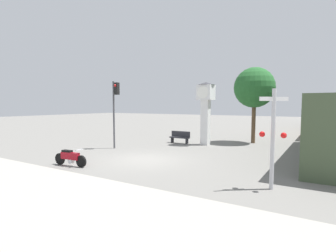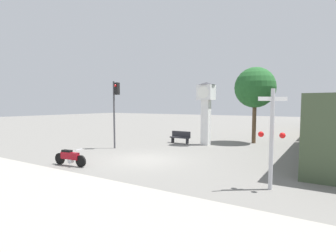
{
  "view_description": "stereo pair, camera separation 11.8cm",
  "coord_description": "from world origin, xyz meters",
  "px_view_note": "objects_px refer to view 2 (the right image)",
  "views": [
    {
      "loc": [
        8.3,
        -11.3,
        2.97
      ],
      "look_at": [
        0.09,
        2.21,
        1.68
      ],
      "focal_mm": 28.0,
      "sensor_mm": 36.0,
      "label": 1
    },
    {
      "loc": [
        8.4,
        -11.24,
        2.97
      ],
      "look_at": [
        0.09,
        2.21,
        1.68
      ],
      "focal_mm": 28.0,
      "sensor_mm": 36.0,
      "label": 2
    }
  ],
  "objects_px": {
    "bench": "(180,137)",
    "traffic_light": "(115,103)",
    "freight_train": "(335,118)",
    "motorcycle": "(70,157)",
    "railroad_crossing_signal": "(272,135)",
    "clock_tower": "(206,103)",
    "street_tree": "(255,88)"
  },
  "relations": [
    {
      "from": "railroad_crossing_signal",
      "to": "traffic_light",
      "type": "bearing_deg",
      "value": 161.08
    },
    {
      "from": "traffic_light",
      "to": "bench",
      "type": "relative_size",
      "value": 2.83
    },
    {
      "from": "bench",
      "to": "traffic_light",
      "type": "bearing_deg",
      "value": -119.88
    },
    {
      "from": "freight_train",
      "to": "street_tree",
      "type": "height_order",
      "value": "street_tree"
    },
    {
      "from": "freight_train",
      "to": "traffic_light",
      "type": "bearing_deg",
      "value": -126.05
    },
    {
      "from": "traffic_light",
      "to": "motorcycle",
      "type": "bearing_deg",
      "value": -72.1
    },
    {
      "from": "freight_train",
      "to": "bench",
      "type": "distance_m",
      "value": 16.62
    },
    {
      "from": "freight_train",
      "to": "railroad_crossing_signal",
      "type": "distance_m",
      "value": 21.23
    },
    {
      "from": "motorcycle",
      "to": "clock_tower",
      "type": "xyz_separation_m",
      "value": [
        2.93,
        9.66,
        2.65
      ]
    },
    {
      "from": "clock_tower",
      "to": "bench",
      "type": "relative_size",
      "value": 2.88
    },
    {
      "from": "street_tree",
      "to": "bench",
      "type": "xyz_separation_m",
      "value": [
        -4.8,
        -3.06,
        -3.76
      ]
    },
    {
      "from": "street_tree",
      "to": "freight_train",
      "type": "bearing_deg",
      "value": 61.73
    },
    {
      "from": "clock_tower",
      "to": "railroad_crossing_signal",
      "type": "distance_m",
      "value": 10.36
    },
    {
      "from": "clock_tower",
      "to": "freight_train",
      "type": "height_order",
      "value": "clock_tower"
    },
    {
      "from": "freight_train",
      "to": "street_tree",
      "type": "distance_m",
      "value": 11.66
    },
    {
      "from": "freight_train",
      "to": "street_tree",
      "type": "relative_size",
      "value": 6.73
    },
    {
      "from": "street_tree",
      "to": "bench",
      "type": "height_order",
      "value": "street_tree"
    },
    {
      "from": "motorcycle",
      "to": "bench",
      "type": "bearing_deg",
      "value": 78.03
    },
    {
      "from": "clock_tower",
      "to": "freight_train",
      "type": "bearing_deg",
      "value": 57.35
    },
    {
      "from": "motorcycle",
      "to": "street_tree",
      "type": "height_order",
      "value": "street_tree"
    },
    {
      "from": "clock_tower",
      "to": "bench",
      "type": "bearing_deg",
      "value": -172.14
    },
    {
      "from": "traffic_light",
      "to": "freight_train",
      "type": "bearing_deg",
      "value": 53.95
    },
    {
      "from": "railroad_crossing_signal",
      "to": "freight_train",
      "type": "bearing_deg",
      "value": 84.23
    },
    {
      "from": "motorcycle",
      "to": "clock_tower",
      "type": "bearing_deg",
      "value": 66.87
    },
    {
      "from": "clock_tower",
      "to": "freight_train",
      "type": "xyz_separation_m",
      "value": [
        8.2,
        12.8,
        -1.36
      ]
    },
    {
      "from": "freight_train",
      "to": "bench",
      "type": "relative_size",
      "value": 24.45
    },
    {
      "from": "freight_train",
      "to": "traffic_light",
      "type": "relative_size",
      "value": 8.64
    },
    {
      "from": "railroad_crossing_signal",
      "to": "bench",
      "type": "bearing_deg",
      "value": 135.02
    },
    {
      "from": "traffic_light",
      "to": "railroad_crossing_signal",
      "type": "height_order",
      "value": "traffic_light"
    },
    {
      "from": "traffic_light",
      "to": "bench",
      "type": "xyz_separation_m",
      "value": [
        2.54,
        4.42,
        -2.61
      ]
    },
    {
      "from": "motorcycle",
      "to": "bench",
      "type": "height_order",
      "value": "bench"
    },
    {
      "from": "clock_tower",
      "to": "street_tree",
      "type": "bearing_deg",
      "value": 44.66
    }
  ]
}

